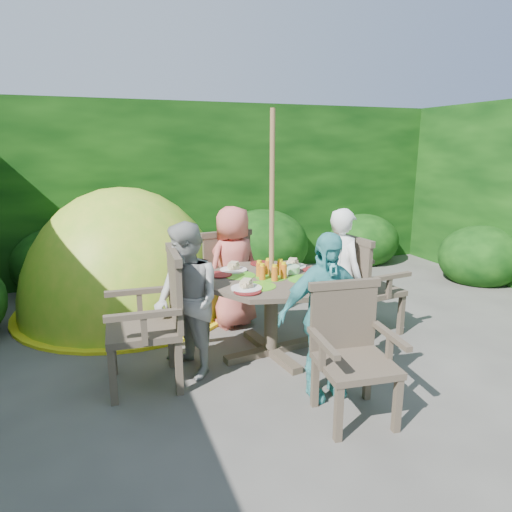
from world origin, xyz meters
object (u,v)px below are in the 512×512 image
object	(u,v)px
garden_chair_left	(154,317)
child_left	(187,301)
patio_table	(272,290)
child_back	(233,267)
garden_chair_front	(351,350)
garden_chair_right	(364,283)
parasol_pole	(272,238)
child_front	(324,316)
dome_tent	(127,309)
child_right	(342,275)
garden_chair_back	(222,272)

from	to	relation	value
garden_chair_left	child_left	xyz separation A→B (m)	(0.28, 0.06, 0.09)
patio_table	child_back	distance (m)	0.80
garden_chair_front	garden_chair_right	bearing A→B (deg)	60.11
parasol_pole	child_left	distance (m)	0.92
patio_table	parasol_pole	xyz separation A→B (m)	(-0.00, -0.00, 0.47)
child_front	dome_tent	distance (m)	2.87
patio_table	child_left	distance (m)	0.80
child_left	child_back	bearing A→B (deg)	125.70
garden_chair_left	child_front	size ratio (longest dim) A/B	0.82
garden_chair_right	dome_tent	size ratio (longest dim) A/B	0.34
child_left	patio_table	bearing A→B (deg)	80.77
parasol_pole	child_right	size ratio (longest dim) A/B	1.67
child_back	parasol_pole	bearing A→B (deg)	77.95
child_right	dome_tent	distance (m)	2.60
garden_chair_back	child_left	distance (m)	1.36
child_front	dome_tent	bearing A→B (deg)	117.09
parasol_pole	garden_chair_back	bearing A→B (deg)	98.08
child_back	dome_tent	distance (m)	1.53
patio_table	garden_chair_back	size ratio (longest dim) A/B	1.48
garden_chair_left	child_front	xyz separation A→B (m)	(1.18, -0.63, 0.08)
child_right	child_back	distance (m)	1.13
garden_chair_right	child_right	xyz separation A→B (m)	(-0.29, -0.04, 0.13)
garden_chair_left	dome_tent	size ratio (longest dim) A/B	0.37
parasol_pole	child_left	bearing A→B (deg)	-172.14
parasol_pole	garden_chair_right	distance (m)	1.23
patio_table	child_front	xyz separation A→B (m)	(0.11, -0.79, 0.02)
child_back	child_front	distance (m)	1.60
patio_table	garden_chair_right	distance (m)	1.09
garden_chair_left	child_back	size ratio (longest dim) A/B	0.82
child_right	child_left	distance (m)	1.60
garden_chair_left	garden_chair_front	world-z (taller)	garden_chair_left
patio_table	child_right	xyz separation A→B (m)	(0.79, 0.11, 0.03)
parasol_pole	child_back	distance (m)	0.92
garden_chair_right	child_back	world-z (taller)	child_back
patio_table	garden_chair_front	bearing A→B (deg)	-81.32
child_left	garden_chair_left	bearing A→B (deg)	-95.74
child_back	garden_chair_front	bearing A→B (deg)	78.56
patio_table	garden_chair_front	world-z (taller)	garden_chair_front
child_right	dome_tent	world-z (taller)	dome_tent
garden_chair_front	child_front	xyz separation A→B (m)	(-0.06, 0.30, 0.15)
child_front	child_back	bearing A→B (deg)	97.94
parasol_pole	garden_chair_back	distance (m)	1.24
garden_chair_right	garden_chair_left	distance (m)	2.18
garden_chair_right	parasol_pole	bearing A→B (deg)	91.46
child_front	dome_tent	size ratio (longest dim) A/B	0.45
parasol_pole	garden_chair_back	size ratio (longest dim) A/B	2.26
garden_chair_left	child_back	bearing A→B (deg)	137.92
parasol_pole	garden_chair_left	xyz separation A→B (m)	(-1.08, -0.17, -0.53)
parasol_pole	garden_chair_right	size ratio (longest dim) A/B	2.22
patio_table	garden_chair_left	xyz separation A→B (m)	(-1.08, -0.17, -0.06)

